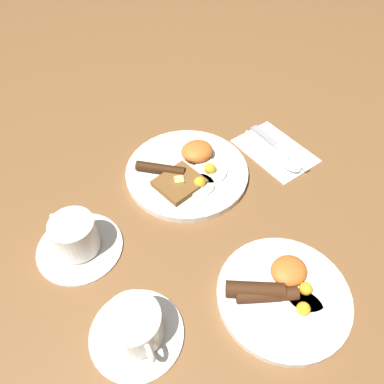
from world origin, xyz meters
name	(u,v)px	position (x,y,z in m)	size (l,w,h in m)	color
ground_plane	(187,174)	(0.00, 0.00, 0.00)	(3.00, 3.00, 0.00)	brown
breakfast_plate_near	(188,171)	(0.00, 0.00, 0.01)	(0.28, 0.28, 0.05)	white
breakfast_plate_far	(282,294)	(0.00, 0.35, 0.01)	(0.24, 0.24, 0.05)	white
teacup_near	(76,238)	(0.28, 0.07, 0.03)	(0.17, 0.17, 0.08)	white
teacup_far	(135,328)	(0.25, 0.28, 0.03)	(0.16, 0.16, 0.07)	white
napkin	(275,150)	(-0.23, 0.04, 0.00)	(0.13, 0.19, 0.01)	white
knife	(276,145)	(-0.24, 0.03, 0.01)	(0.03, 0.19, 0.01)	silver
spoon	(286,161)	(-0.22, 0.08, 0.01)	(0.04, 0.18, 0.01)	silver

